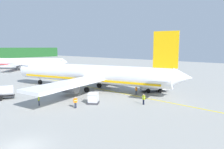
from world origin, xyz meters
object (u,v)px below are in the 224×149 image
object	(u,v)px
crew_loader_right	(75,102)
crew_supervisor	(39,99)
airliner_mid_apron	(26,62)
service_truck_fuel	(155,84)
crew_marshaller	(144,98)
cargo_container_near	(93,98)
crew_loader_left	(136,90)
airliner_foreground	(89,74)

from	to	relation	value
crew_loader_right	crew_supervisor	size ratio (longest dim) A/B	1.04
airliner_mid_apron	crew_loader_right	xyz separation A→B (m)	(-20.69, -59.43, -1.82)
service_truck_fuel	crew_marshaller	distance (m)	10.20
cargo_container_near	crew_loader_left	size ratio (longest dim) A/B	1.48
airliner_foreground	crew_loader_right	xyz separation A→B (m)	(-10.46, -8.52, -2.37)
crew_loader_left	airliner_foreground	bearing A→B (deg)	106.30
service_truck_fuel	cargo_container_near	distance (m)	14.82
cargo_container_near	crew_supervisor	distance (m)	8.51
airliner_foreground	crew_supervisor	xyz separation A→B (m)	(-13.40, -3.12, -2.41)
crew_marshaller	crew_supervisor	world-z (taller)	crew_marshaller
cargo_container_near	crew_supervisor	world-z (taller)	cargo_container_near
crew_loader_right	crew_supervisor	distance (m)	6.15
airliner_mid_apron	service_truck_fuel	xyz separation A→B (m)	(-2.69, -62.52, -1.24)
crew_loader_right	cargo_container_near	bearing A→B (deg)	-2.77
service_truck_fuel	crew_loader_left	bearing A→B (deg)	162.33
airliner_mid_apron	cargo_container_near	bearing A→B (deg)	-106.10
airliner_mid_apron	crew_supervisor	distance (m)	59.00
crew_supervisor	crew_marshaller	bearing A→B (deg)	-46.47
cargo_container_near	crew_loader_left	distance (m)	10.05
crew_loader_left	crew_supervisor	xyz separation A→B (m)	(-16.37, 7.03, 0.04)
crew_loader_right	crew_supervisor	xyz separation A→B (m)	(-2.94, 5.40, -0.05)
crew_supervisor	airliner_foreground	bearing A→B (deg)	13.12
airliner_mid_apron	crew_loader_right	size ratio (longest dim) A/B	16.77
airliner_mid_apron	crew_supervisor	bearing A→B (deg)	-113.62
crew_supervisor	crew_loader_right	bearing A→B (deg)	-61.40
crew_loader_left	crew_supervisor	bearing A→B (deg)	156.75
airliner_foreground	crew_loader_right	world-z (taller)	airliner_foreground
service_truck_fuel	crew_loader_left	distance (m)	4.85
service_truck_fuel	crew_loader_right	world-z (taller)	service_truck_fuel
crew_marshaller	crew_loader_left	bearing A→B (deg)	44.64
airliner_foreground	service_truck_fuel	xyz separation A→B (m)	(7.54, -11.61, -1.79)
crew_marshaller	service_truck_fuel	bearing A→B (deg)	19.98
crew_loader_right	airliner_foreground	bearing A→B (deg)	39.17
service_truck_fuel	crew_marshaller	world-z (taller)	service_truck_fuel
cargo_container_near	crew_marshaller	xyz separation A→B (m)	(4.94, -6.41, 0.12)
cargo_container_near	service_truck_fuel	bearing A→B (deg)	-11.40
airliner_foreground	airliner_mid_apron	bearing A→B (deg)	78.64
cargo_container_near	crew_marshaller	world-z (taller)	cargo_container_near
service_truck_fuel	crew_supervisor	bearing A→B (deg)	157.93
airliner_foreground	crew_loader_left	xyz separation A→B (m)	(2.97, -10.16, -2.45)
cargo_container_near	crew_loader_left	bearing A→B (deg)	-8.40
airliner_foreground	service_truck_fuel	distance (m)	13.96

